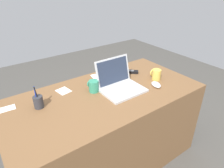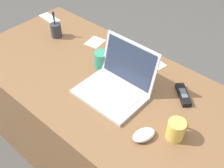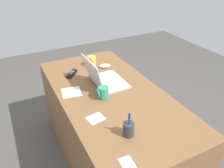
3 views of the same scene
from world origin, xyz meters
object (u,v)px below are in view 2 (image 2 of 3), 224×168
coffee_mug_white (102,59)px  cordless_phone (183,95)px  computer_mouse (144,135)px  pen_holder (56,30)px  laptop (116,84)px  coffee_mug_tall (176,129)px

coffee_mug_white → cordless_phone: coffee_mug_white is taller
computer_mouse → coffee_mug_white: coffee_mug_white is taller
computer_mouse → cordless_phone: size_ratio=0.77×
pen_holder → computer_mouse: bearing=-16.7°
laptop → cordless_phone: 0.34m
cordless_phone → pen_holder: 0.91m
coffee_mug_white → coffee_mug_tall: coffee_mug_white is taller
cordless_phone → computer_mouse: bearing=-89.5°
coffee_mug_white → cordless_phone: bearing=11.2°
computer_mouse → pen_holder: (-0.91, 0.27, 0.03)m
cordless_phone → pen_holder: pen_holder is taller
laptop → computer_mouse: bearing=-26.2°
cordless_phone → coffee_mug_white: bearing=-168.8°
coffee_mug_white → cordless_phone: size_ratio=0.69×
computer_mouse → coffee_mug_tall: bearing=62.3°
computer_mouse → cordless_phone: computer_mouse is taller
coffee_mug_white → coffee_mug_tall: 0.59m
computer_mouse → coffee_mug_tall: coffee_mug_tall is taller
coffee_mug_white → pen_holder: pen_holder is taller
laptop → computer_mouse: (0.28, -0.14, -0.03)m
laptop → coffee_mug_tall: 0.38m
computer_mouse → coffee_mug_white: (-0.47, 0.24, 0.03)m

